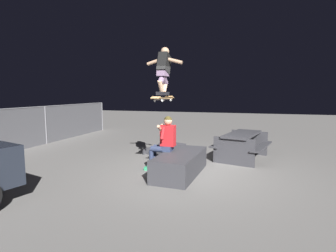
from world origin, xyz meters
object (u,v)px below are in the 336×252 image
object	(u,v)px
skateboard	(163,98)
skater_airborne	(164,69)
person_sitting_on_ledge	(164,140)
kicker_ramp	(166,151)
ledge_box_main	(180,164)
picnic_table_back	(242,142)

from	to	relation	value
skateboard	skater_airborne	bearing A→B (deg)	-3.47
person_sitting_on_ledge	skateboard	bearing A→B (deg)	149.89
skater_airborne	kicker_ramp	bearing A→B (deg)	16.21
ledge_box_main	person_sitting_on_ledge	bearing A→B (deg)	71.06
kicker_ramp	person_sitting_on_ledge	bearing A→B (deg)	-163.83
ledge_box_main	skater_airborne	distance (m)	2.25
kicker_ramp	skater_airborne	bearing A→B (deg)	-163.79
picnic_table_back	skateboard	bearing A→B (deg)	135.43
ledge_box_main	picnic_table_back	distance (m)	2.37
skateboard	skater_airborne	world-z (taller)	skater_airborne
skateboard	picnic_table_back	distance (m)	2.84
skater_airborne	picnic_table_back	bearing A→B (deg)	-45.42
person_sitting_on_ledge	kicker_ramp	distance (m)	2.02
kicker_ramp	picnic_table_back	bearing A→B (deg)	-90.84
skateboard	person_sitting_on_ledge	bearing A→B (deg)	-30.11
person_sitting_on_ledge	skater_airborne	bearing A→B (deg)	14.19
kicker_ramp	picnic_table_back	distance (m)	2.35
person_sitting_on_ledge	kicker_ramp	world-z (taller)	person_sitting_on_ledge
skateboard	picnic_table_back	bearing A→B (deg)	-44.57
ledge_box_main	person_sitting_on_ledge	distance (m)	0.69
skateboard	kicker_ramp	bearing A→B (deg)	15.64
skateboard	skater_airborne	distance (m)	0.69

